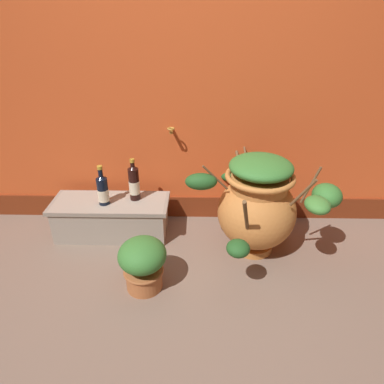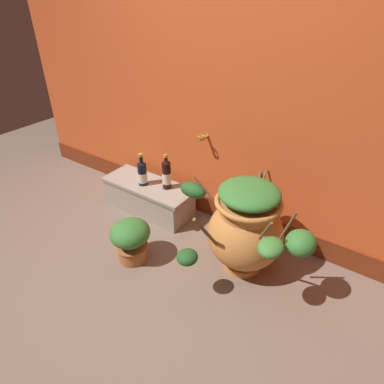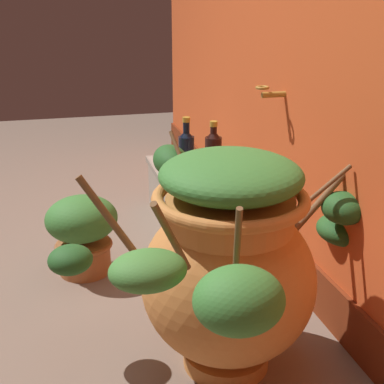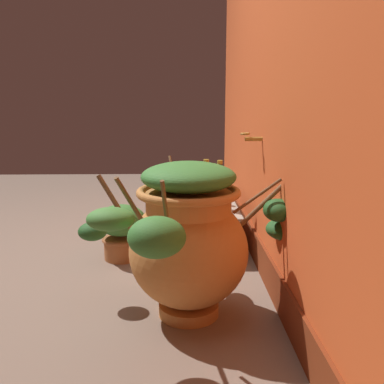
{
  "view_description": "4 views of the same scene",
  "coord_description": "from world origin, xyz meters",
  "px_view_note": "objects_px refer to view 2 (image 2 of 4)",
  "views": [
    {
      "loc": [
        0.12,
        -1.36,
        1.55
      ],
      "look_at": [
        0.07,
        0.69,
        0.45
      ],
      "focal_mm": 31.93,
      "sensor_mm": 36.0,
      "label": 1
    },
    {
      "loc": [
        1.26,
        -1.07,
        1.82
      ],
      "look_at": [
        -0.05,
        0.82,
        0.38
      ],
      "focal_mm": 31.2,
      "sensor_mm": 36.0,
      "label": 2
    },
    {
      "loc": [
        1.82,
        0.21,
        1.11
      ],
      "look_at": [
        0.05,
        0.68,
        0.43
      ],
      "focal_mm": 47.41,
      "sensor_mm": 36.0,
      "label": 3
    },
    {
      "loc": [
        2.32,
        0.64,
        0.96
      ],
      "look_at": [
        -0.08,
        0.7,
        0.46
      ],
      "focal_mm": 39.31,
      "sensor_mm": 36.0,
      "label": 4
    }
  ],
  "objects_px": {
    "wine_bottle_middle": "(142,173)",
    "potted_shrub": "(131,239)",
    "wine_bottle_left": "(167,174)",
    "terracotta_urn": "(247,226)"
  },
  "relations": [
    {
      "from": "wine_bottle_left",
      "to": "wine_bottle_middle",
      "type": "relative_size",
      "value": 1.07
    },
    {
      "from": "potted_shrub",
      "to": "wine_bottle_left",
      "type": "bearing_deg",
      "value": 102.84
    },
    {
      "from": "wine_bottle_left",
      "to": "potted_shrub",
      "type": "xyz_separation_m",
      "value": [
        0.14,
        -0.63,
        -0.23
      ]
    },
    {
      "from": "terracotta_urn",
      "to": "wine_bottle_middle",
      "type": "distance_m",
      "value": 1.11
    },
    {
      "from": "terracotta_urn",
      "to": "wine_bottle_left",
      "type": "distance_m",
      "value": 0.91
    },
    {
      "from": "wine_bottle_left",
      "to": "potted_shrub",
      "type": "bearing_deg",
      "value": -77.16
    },
    {
      "from": "wine_bottle_middle",
      "to": "potted_shrub",
      "type": "height_order",
      "value": "wine_bottle_middle"
    },
    {
      "from": "wine_bottle_left",
      "to": "wine_bottle_middle",
      "type": "height_order",
      "value": "wine_bottle_left"
    },
    {
      "from": "wine_bottle_middle",
      "to": "potted_shrub",
      "type": "relative_size",
      "value": 0.87
    },
    {
      "from": "wine_bottle_left",
      "to": "terracotta_urn",
      "type": "bearing_deg",
      "value": -13.63
    }
  ]
}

